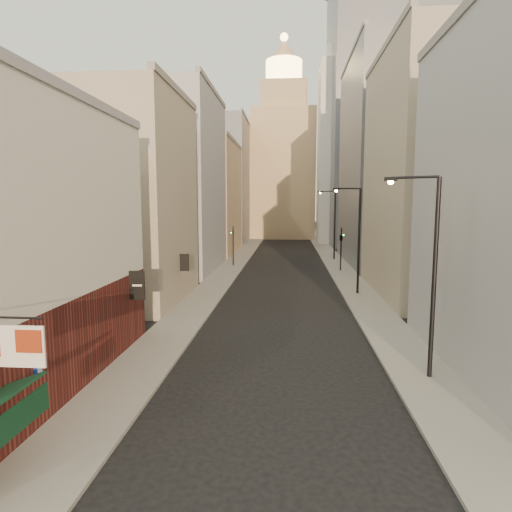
{
  "coord_description": "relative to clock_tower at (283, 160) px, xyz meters",
  "views": [
    {
      "loc": [
        0.46,
        -7.04,
        7.78
      ],
      "look_at": [
        -1.63,
        20.0,
        4.43
      ],
      "focal_mm": 30.0,
      "sensor_mm": 36.0,
      "label": 1
    }
  ],
  "objects": [
    {
      "name": "streetlamp_mid",
      "position": [
        7.13,
        -62.51,
        -12.45
      ],
      "size": [
        2.38,
        0.35,
        9.07
      ],
      "rotation": [
        0.0,
        0.0,
        0.06
      ],
      "color": "black",
      "rests_on": "ground"
    },
    {
      "name": "white_tower",
      "position": [
        11.0,
        -14.0,
        0.97
      ],
      "size": [
        8.0,
        8.0,
        41.5
      ],
      "color": "silver",
      "rests_on": "ground"
    },
    {
      "name": "traffic_light_right",
      "position": [
        7.39,
        -50.02,
        -13.79
      ],
      "size": [
        0.76,
        0.76,
        5.0
      ],
      "rotation": [
        0.0,
        0.0,
        2.8
      ],
      "color": "black",
      "rests_on": "ground"
    },
    {
      "name": "left_bldg_grey",
      "position": [
        -11.0,
        -50.0,
        -7.63
      ],
      "size": [
        8.0,
        16.0,
        20.0
      ],
      "primitive_type": "cube",
      "color": "#96979B",
      "rests_on": "ground"
    },
    {
      "name": "clock_tower",
      "position": [
        0.0,
        0.0,
        0.0
      ],
      "size": [
        14.0,
        14.0,
        44.9
      ],
      "color": "tan",
      "rests_on": "ground"
    },
    {
      "name": "streetlamp_near",
      "position": [
        7.52,
        -80.24,
        -12.52
      ],
      "size": [
        2.22,
        1.06,
        8.95
      ],
      "rotation": [
        0.0,
        0.0,
        -0.39
      ],
      "color": "black",
      "rests_on": "ground"
    },
    {
      "name": "traffic_light_left",
      "position": [
        -5.39,
        -47.07,
        -13.95
      ],
      "size": [
        0.61,
        0.56,
        5.0
      ],
      "rotation": [
        0.0,
        0.0,
        2.88
      ],
      "color": "black",
      "rests_on": "ground"
    },
    {
      "name": "streetlamp_far",
      "position": [
        7.46,
        -39.82,
        -12.22
      ],
      "size": [
        2.43,
        0.86,
        9.48
      ],
      "rotation": [
        0.0,
        0.0,
        -0.27
      ],
      "color": "black",
      "rests_on": "ground"
    },
    {
      "name": "right_bldg_beige",
      "position": [
        13.0,
        -62.0,
        -7.63
      ],
      "size": [
        8.0,
        16.0,
        20.0
      ],
      "primitive_type": "cube",
      "color": "gray",
      "rests_on": "ground"
    },
    {
      "name": "left_bldg_tan",
      "position": [
        -11.0,
        -32.0,
        -9.13
      ],
      "size": [
        8.0,
        18.0,
        17.0
      ],
      "primitive_type": "cube",
      "color": "tan",
      "rests_on": "ground"
    },
    {
      "name": "highrise",
      "position": [
        19.0,
        -14.0,
        8.02
      ],
      "size": [
        21.0,
        23.0,
        51.2
      ],
      "color": "gray",
      "rests_on": "ground"
    },
    {
      "name": "sidewalk_right",
      "position": [
        7.5,
        -37.0,
        -17.56
      ],
      "size": [
        3.0,
        140.0,
        0.15
      ],
      "primitive_type": "cube",
      "color": "gray",
      "rests_on": "ground"
    },
    {
      "name": "near_building_left",
      "position": [
        -9.99,
        -83.0,
        -11.61
      ],
      "size": [
        8.3,
        23.04,
        12.3
      ],
      "color": "maroon",
      "rests_on": "ground"
    },
    {
      "name": "sidewalk_left",
      "position": [
        -5.5,
        -37.0,
        -17.56
      ],
      "size": [
        3.0,
        140.0,
        0.15
      ],
      "primitive_type": "cube",
      "color": "gray",
      "rests_on": "ground"
    },
    {
      "name": "left_bldg_beige",
      "position": [
        -11.0,
        -66.0,
        -9.63
      ],
      "size": [
        8.0,
        12.0,
        16.0
      ],
      "primitive_type": "cube",
      "color": "gray",
      "rests_on": "ground"
    },
    {
      "name": "right_bldg_wingrid",
      "position": [
        13.0,
        -42.0,
        -4.63
      ],
      "size": [
        8.0,
        20.0,
        26.0
      ],
      "primitive_type": "cube",
      "color": "gray",
      "rests_on": "ground"
    },
    {
      "name": "left_bldg_wingrid",
      "position": [
        -11.0,
        -12.0,
        -5.63
      ],
      "size": [
        8.0,
        20.0,
        24.0
      ],
      "primitive_type": "cube",
      "color": "gray",
      "rests_on": "ground"
    }
  ]
}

